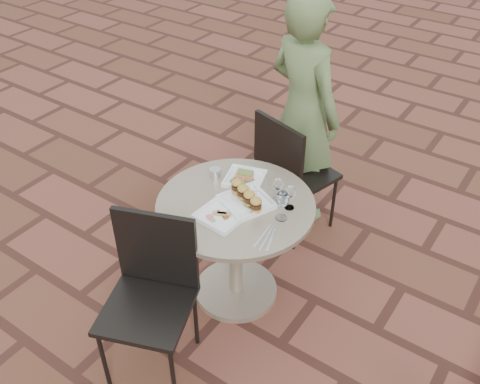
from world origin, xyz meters
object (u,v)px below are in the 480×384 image
Objects in this scene: chair_far at (289,167)px; plate_tuna at (222,215)px; chair_near at (152,283)px; diner at (303,112)px; plate_salmon at (245,178)px; plate_sliders at (246,198)px; cafe_table at (236,236)px.

plate_tuna is (0.07, -0.85, 0.20)m from chair_far.
chair_near is 0.56× the size of diner.
chair_far is 0.54m from plate_salmon.
chair_near is 1.61m from diner.
chair_far reaches higher than plate_sliders.
chair_far and chair_near have the same top height.
plate_salmon is 0.23m from plate_sliders.
diner reaches higher than chair_near.
diner is (-0.02, 1.58, 0.28)m from chair_near.
plate_tuna is at bearing -105.32° from plate_sliders.
plate_tuna is at bearing 110.46° from chair_far.
plate_tuna is at bearing -75.90° from plate_salmon.
chair_far is at bearing 94.90° from cafe_table.
diner reaches higher than plate_tuna.
diner is 4.95× the size of plate_sliders.
plate_salmon is (-0.02, -0.50, 0.20)m from chair_far.
plate_sliders is at bearing 74.68° from plate_tuna.
diner is (-0.06, 0.27, 0.28)m from chair_far.
cafe_table is 1.04m from diner.
plate_sliders reaches higher than plate_salmon.
chair_near reaches higher than cafe_table.
plate_sliders is at bearing 116.77° from diner.
chair_near is 3.37× the size of plate_salmon.
diner is at bearing 93.02° from plate_salmon.
plate_sliders reaches higher than cafe_table.
diner reaches higher than cafe_table.
chair_near is 0.52m from plate_tuna.
chair_far is at bearing 94.55° from plate_tuna.
plate_salmon is at bearing 126.72° from plate_sliders.
plate_salmon is (-0.08, 0.21, 0.26)m from cafe_table.
chair_near is at bearing -99.68° from cafe_table.
diner reaches higher than plate_salmon.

